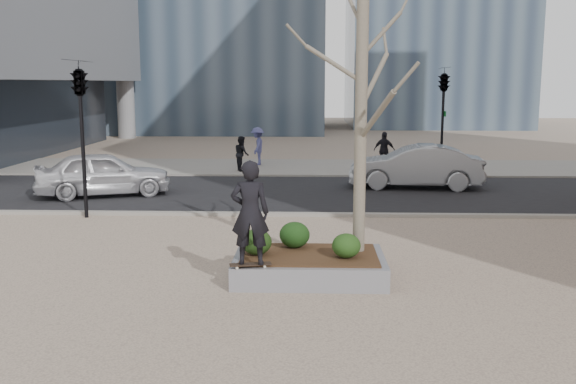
{
  "coord_description": "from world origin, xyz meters",
  "views": [
    {
      "loc": [
        1.02,
        -12.44,
        3.87
      ],
      "look_at": [
        0.5,
        2.0,
        1.4
      ],
      "focal_mm": 40.0,
      "sensor_mm": 36.0,
      "label": 1
    }
  ],
  "objects_px": {
    "skateboarder": "(250,213)",
    "police_car": "(103,174)",
    "planter": "(309,266)",
    "skateboard": "(251,266)"
  },
  "relations": [
    {
      "from": "police_car",
      "to": "skateboarder",
      "type": "bearing_deg",
      "value": -168.94
    },
    {
      "from": "planter",
      "to": "police_car",
      "type": "xyz_separation_m",
      "value": [
        -7.12,
        9.13,
        0.56
      ]
    },
    {
      "from": "skateboarder",
      "to": "planter",
      "type": "bearing_deg",
      "value": -143.16
    },
    {
      "from": "planter",
      "to": "police_car",
      "type": "bearing_deg",
      "value": 127.94
    },
    {
      "from": "skateboard",
      "to": "police_car",
      "type": "bearing_deg",
      "value": 109.02
    },
    {
      "from": "planter",
      "to": "skateboarder",
      "type": "bearing_deg",
      "value": -141.34
    },
    {
      "from": "skateboarder",
      "to": "police_car",
      "type": "distance_m",
      "value": 11.7
    },
    {
      "from": "skateboarder",
      "to": "police_car",
      "type": "xyz_separation_m",
      "value": [
        -6.02,
        10.01,
        -0.71
      ]
    },
    {
      "from": "planter",
      "to": "skateboard",
      "type": "relative_size",
      "value": 3.85
    },
    {
      "from": "skateboard",
      "to": "skateboarder",
      "type": "bearing_deg",
      "value": 78.0
    }
  ]
}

